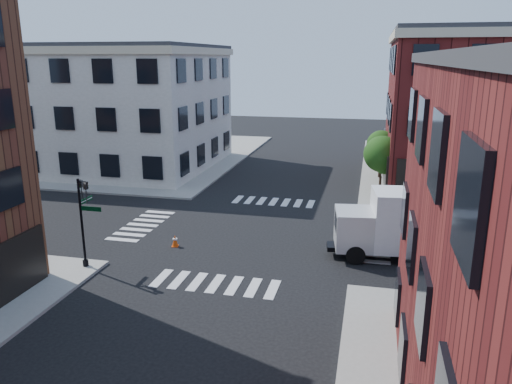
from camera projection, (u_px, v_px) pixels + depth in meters
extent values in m
plane|color=black|center=(251.00, 234.00, 29.72)|extent=(120.00, 120.00, 0.00)
cube|color=gray|center=(109.00, 154.00, 54.04)|extent=(30.00, 30.00, 0.15)
cube|color=beige|center=(97.00, 108.00, 47.49)|extent=(22.00, 16.00, 11.00)
cylinder|color=black|center=(380.00, 186.00, 37.25)|extent=(0.18, 0.18, 1.47)
cylinder|color=black|center=(381.00, 176.00, 37.06)|extent=(0.12, 0.12, 1.47)
sphere|color=#163E10|center=(382.00, 154.00, 36.62)|extent=(2.69, 2.69, 2.69)
sphere|color=#163E10|center=(385.00, 162.00, 36.62)|extent=(1.85, 1.85, 1.85)
cylinder|color=black|center=(379.00, 170.00, 42.91)|extent=(0.18, 0.18, 1.33)
cylinder|color=black|center=(380.00, 162.00, 42.74)|extent=(0.12, 0.12, 1.33)
sphere|color=#163E10|center=(381.00, 145.00, 42.34)|extent=(2.43, 2.43, 2.43)
sphere|color=#163E10|center=(384.00, 151.00, 42.32)|extent=(1.67, 1.67, 1.67)
cylinder|color=black|center=(82.00, 225.00, 24.21)|extent=(0.12, 0.12, 4.60)
cylinder|color=black|center=(86.00, 263.00, 24.74)|extent=(0.28, 0.28, 0.30)
cube|color=#053819|center=(91.00, 209.00, 23.87)|extent=(1.10, 0.03, 0.22)
cube|color=#053819|center=(86.00, 200.00, 24.45)|extent=(0.03, 1.10, 0.22)
imported|color=black|center=(87.00, 193.00, 23.81)|extent=(0.22, 0.18, 1.10)
imported|color=black|center=(81.00, 191.00, 24.15)|extent=(0.18, 0.22, 1.10)
cube|color=silver|center=(429.00, 221.00, 25.49)|extent=(6.00, 3.21, 3.06)
cube|color=maroon|center=(435.00, 229.00, 24.29)|extent=(2.16, 0.33, 0.69)
cube|color=maroon|center=(424.00, 214.00, 26.70)|extent=(2.16, 0.33, 0.69)
cube|color=#B9B9BB|center=(354.00, 229.00, 25.98)|extent=(2.27, 2.61, 1.97)
cube|color=black|center=(337.00, 222.00, 25.98)|extent=(0.35, 1.87, 0.89)
cube|color=black|center=(403.00, 249.00, 26.01)|extent=(7.96, 2.03, 0.25)
cylinder|color=black|center=(355.00, 255.00, 25.25)|extent=(1.02, 0.47, 0.99)
cylinder|color=black|center=(352.00, 240.00, 27.25)|extent=(1.02, 0.47, 0.99)
cylinder|color=black|center=(427.00, 257.00, 24.93)|extent=(1.02, 0.47, 0.99)
cylinder|color=black|center=(418.00, 243.00, 26.92)|extent=(1.02, 0.47, 0.99)
cylinder|color=black|center=(476.00, 259.00, 24.71)|extent=(1.02, 0.47, 0.99)
cylinder|color=black|center=(464.00, 244.00, 26.70)|extent=(1.02, 0.47, 0.99)
cube|color=#E6490A|center=(175.00, 246.00, 27.73)|extent=(0.43, 0.43, 0.04)
cone|color=#E6490A|center=(175.00, 241.00, 27.65)|extent=(0.41, 0.41, 0.67)
cylinder|color=white|center=(175.00, 239.00, 27.62)|extent=(0.26, 0.26, 0.08)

